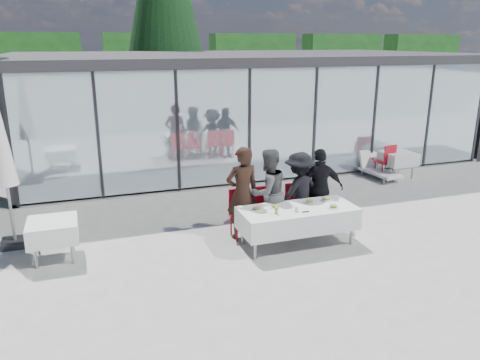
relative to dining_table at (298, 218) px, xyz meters
name	(u,v)px	position (x,y,z in m)	size (l,w,h in m)	color
ground	(270,248)	(-0.58, -0.03, -0.54)	(90.00, 90.00, 0.00)	#A3A09A
pavilion	(235,91)	(1.43, 8.14, 1.61)	(14.80, 8.80, 3.44)	gray
treeline	(94,65)	(-2.58, 27.97, 1.66)	(62.50, 2.00, 4.40)	#133E15
dining_table	(298,218)	(0.00, 0.00, 0.00)	(2.26, 0.96, 0.75)	silver
diner_a	(242,193)	(-0.90, 0.66, 0.40)	(0.69, 0.69, 1.88)	black
diner_chair_a	(241,211)	(-0.90, 0.75, 0.00)	(0.44, 0.44, 0.97)	#AC0B1B
diner_b	(268,192)	(-0.35, 0.66, 0.36)	(0.87, 0.87, 1.79)	#545454
diner_chair_b	(266,208)	(-0.35, 0.75, 0.00)	(0.44, 0.44, 0.97)	#AC0B1B
diner_c	(299,192)	(0.34, 0.66, 0.30)	(1.08, 1.08, 1.67)	black
diner_chair_c	(297,204)	(0.34, 0.75, 0.00)	(0.44, 0.44, 0.97)	#AC0B1B
diner_d	(320,189)	(0.82, 0.66, 0.32)	(1.00, 1.00, 1.71)	black
diner_chair_d	(317,202)	(0.82, 0.75, 0.00)	(0.44, 0.44, 0.97)	#AC0B1B
plate_a	(257,209)	(-0.79, 0.15, 0.24)	(0.25, 0.25, 0.07)	white
plate_b	(275,206)	(-0.41, 0.16, 0.24)	(0.25, 0.25, 0.07)	white
plate_c	(310,201)	(0.35, 0.20, 0.24)	(0.25, 0.25, 0.07)	white
plate_d	(327,199)	(0.75, 0.22, 0.24)	(0.25, 0.25, 0.07)	white
plate_extra	(334,207)	(0.64, -0.23, 0.24)	(0.25, 0.25, 0.07)	white
juice_bottle	(276,211)	(-0.52, -0.18, 0.28)	(0.06, 0.06, 0.14)	#80AB47
drinking_glasses	(297,209)	(-0.12, -0.19, 0.26)	(0.07, 0.07, 0.10)	silver
folded_eyeglasses	(306,212)	(0.04, -0.26, 0.22)	(0.14, 0.03, 0.01)	black
spare_table_left	(53,231)	(-4.45, 0.83, 0.02)	(0.86, 0.86, 0.74)	silver
spare_table_right	(398,158)	(4.83, 3.36, 0.02)	(0.86, 0.86, 0.74)	silver
spare_chair_a	(366,154)	(4.34, 4.25, 0.00)	(0.61, 0.61, 0.97)	#AC0B1B
spare_chair_b	(387,159)	(4.49, 3.41, 0.00)	(0.50, 0.50, 0.97)	#AC0B1B
market_umbrella	(2,148)	(-5.21, 1.70, 1.40)	(0.50, 0.50, 3.00)	black
lounger	(377,168)	(4.25, 3.53, -0.28)	(0.73, 1.38, 0.72)	white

